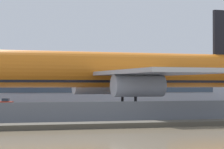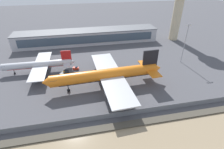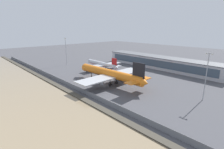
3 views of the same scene
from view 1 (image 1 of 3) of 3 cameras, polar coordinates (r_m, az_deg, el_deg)
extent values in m
plane|color=#4C4C51|center=(73.20, 0.85, -4.36)|extent=(500.00, 500.00, 0.00)
cube|color=#474238|center=(53.99, 7.35, -5.22)|extent=(320.00, 3.00, 0.50)
cube|color=slate|center=(58.07, 5.55, -4.03)|extent=(280.00, 0.08, 2.35)
cylinder|color=slate|center=(58.07, 5.55, -4.03)|extent=(0.10, 0.10, 2.35)
cylinder|color=orange|center=(77.50, -0.53, 0.52)|extent=(48.78, 7.46, 5.19)
cube|color=black|center=(77.47, -0.53, -0.53)|extent=(41.45, 6.09, 0.94)
cube|color=#B7BABF|center=(67.47, 4.58, 0.23)|extent=(11.77, 23.80, 0.52)
cube|color=#B7BABF|center=(89.32, -1.44, -0.12)|extent=(11.77, 23.80, 0.52)
cylinder|color=#B7BABF|center=(68.61, 2.84, -1.21)|extent=(6.93, 3.17, 2.86)
cylinder|color=#B7BABF|center=(87.09, -1.98, -1.20)|extent=(6.93, 3.17, 2.86)
cube|color=orange|center=(90.37, 11.54, 0.55)|extent=(5.25, 8.77, 0.42)
cylinder|color=black|center=(76.10, 2.55, -2.55)|extent=(0.42, 0.42, 3.04)
cylinder|color=black|center=(76.15, 2.55, -3.69)|extent=(1.73, 1.25, 1.67)
cylinder|color=black|center=(81.19, 1.13, -2.46)|extent=(0.42, 0.42, 3.04)
cylinder|color=black|center=(81.24, 1.13, -3.53)|extent=(1.73, 1.25, 1.67)
cube|color=red|center=(94.19, -11.61, -3.17)|extent=(3.54, 2.54, 1.11)
cube|color=#283847|center=(94.07, -11.37, -2.69)|extent=(1.47, 1.57, 0.50)
cylinder|color=black|center=(94.63, -10.92, -3.41)|extent=(0.73, 0.43, 0.70)
cylinder|color=black|center=(93.31, -11.12, -3.44)|extent=(0.73, 0.43, 0.70)
cube|color=#B2B2B7|center=(134.96, -8.75, -0.93)|extent=(102.25, 14.32, 9.25)
cube|color=#3D4C5B|center=(127.79, -8.32, -0.71)|extent=(94.07, 0.16, 5.55)
cube|color=#5B5E63|center=(135.07, -8.75, 1.14)|extent=(102.85, 14.92, 0.50)
camera|label=2|loc=(44.63, 35.15, 72.25)|focal=28.00mm
camera|label=3|loc=(101.49, 68.77, 16.17)|focal=28.00mm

